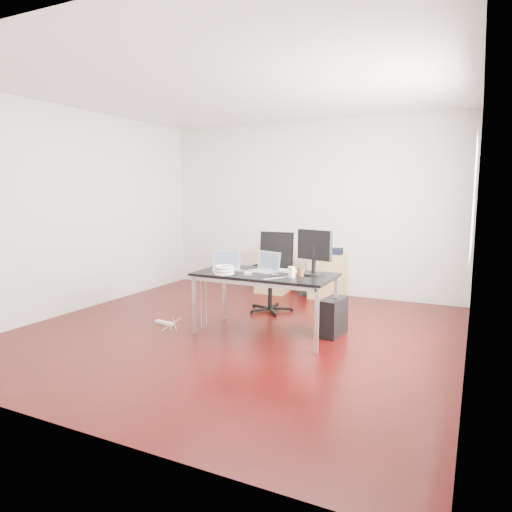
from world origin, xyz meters
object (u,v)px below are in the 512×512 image
at_px(filing_cabinet_right, 328,276).
at_px(pc_tower, 333,317).
at_px(filing_cabinet_left, 274,271).
at_px(desk, 265,278).
at_px(office_chair, 272,268).

distance_m(filing_cabinet_right, pc_tower, 1.95).
bearing_deg(filing_cabinet_left, pc_tower, -49.49).
height_order(desk, filing_cabinet_right, desk).
relative_size(office_chair, filing_cabinet_right, 1.54).
distance_m(filing_cabinet_left, pc_tower, 2.42).
relative_size(desk, pc_tower, 3.56).
xyz_separation_m(desk, pc_tower, (0.73, 0.32, -0.46)).
xyz_separation_m(filing_cabinet_left, filing_cabinet_right, (0.93, 0.00, 0.00)).
bearing_deg(filing_cabinet_left, desk, -68.79).
bearing_deg(filing_cabinet_right, desk, -92.50).
bearing_deg(office_chair, filing_cabinet_right, 63.24).
bearing_deg(pc_tower, office_chair, 151.40).
bearing_deg(pc_tower, desk, -151.33).
height_order(office_chair, pc_tower, office_chair).
bearing_deg(desk, filing_cabinet_right, 87.50).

